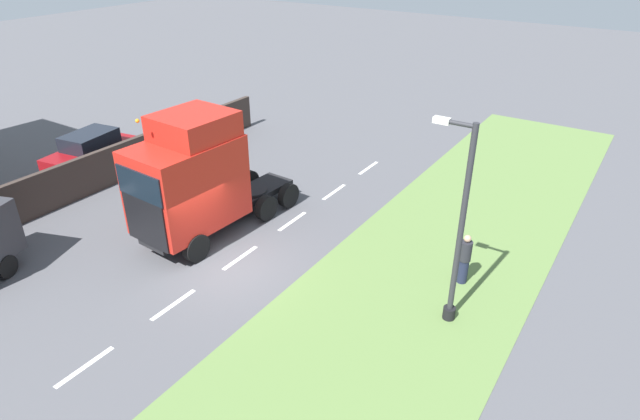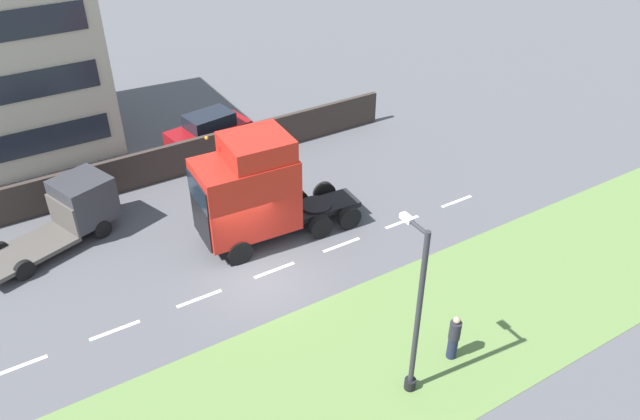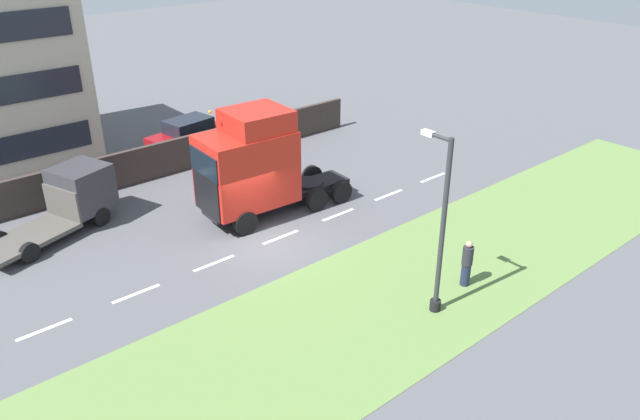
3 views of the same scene
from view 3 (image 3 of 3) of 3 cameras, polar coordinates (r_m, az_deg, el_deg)
The scene contains 9 objects.
ground_plane at distance 25.50m, azimuth -4.88°, elevation -2.99°, with size 120.00×120.00×0.00m, color #515156.
grass_verge at distance 21.60m, azimuth 4.60°, elevation -8.94°, with size 7.00×44.00×0.01m.
lane_markings at distance 25.85m, azimuth -3.62°, elevation -2.49°, with size 0.16×21.00×0.00m.
boundary_wall at distance 32.24m, azimuth -14.39°, elevation 4.48°, with size 0.25×24.00×1.76m.
lorry_cab at distance 26.62m, azimuth -6.20°, elevation 4.05°, with size 2.95×7.20×4.95m.
flatbed_truck at distance 28.20m, azimuth -21.70°, elevation 1.12°, with size 3.87×6.24×2.49m.
parked_car at distance 34.78m, azimuth -11.96°, elevation 6.52°, with size 2.52×4.57×2.00m.
lamp_post at distance 20.38m, azimuth 10.92°, elevation -2.50°, with size 1.31×0.37×6.20m.
pedestrian at distance 22.88m, azimuth 13.27°, elevation -4.80°, with size 0.39×0.39×1.81m.
Camera 3 is at (-18.29, 12.66, 12.48)m, focal length 35.00 mm.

